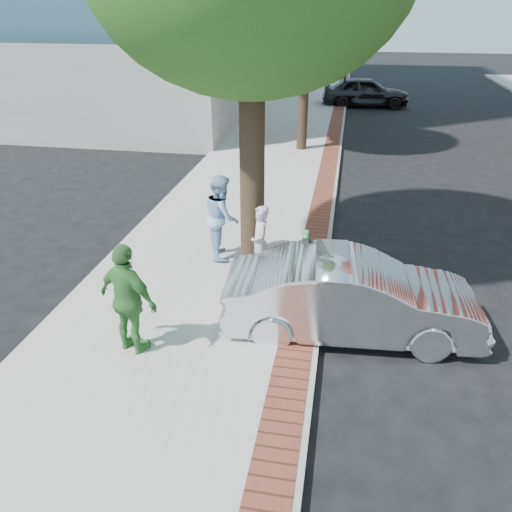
% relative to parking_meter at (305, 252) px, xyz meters
% --- Properties ---
extents(ground, '(120.00, 120.00, 0.00)m').
position_rel_parking_meter_xyz_m(ground, '(-0.68, -0.51, -1.21)').
color(ground, black).
rests_on(ground, ground).
extents(sidewalk, '(5.00, 60.00, 0.15)m').
position_rel_parking_meter_xyz_m(sidewalk, '(-2.18, 7.49, -1.13)').
color(sidewalk, '#9E9991').
rests_on(sidewalk, ground).
extents(brick_strip, '(0.60, 60.00, 0.01)m').
position_rel_parking_meter_xyz_m(brick_strip, '(0.02, 7.49, -1.05)').
color(brick_strip, brown).
rests_on(brick_strip, sidewalk).
extents(curb, '(0.10, 60.00, 0.15)m').
position_rel_parking_meter_xyz_m(curb, '(0.37, 7.49, -1.13)').
color(curb, gray).
rests_on(curb, ground).
extents(office_base, '(18.20, 22.20, 4.00)m').
position_rel_parking_meter_xyz_m(office_base, '(-13.68, 21.49, 0.79)').
color(office_base, gray).
rests_on(office_base, ground).
extents(signal_near, '(0.70, 0.15, 3.80)m').
position_rel_parking_meter_xyz_m(signal_near, '(0.22, 21.49, 1.05)').
color(signal_near, black).
rests_on(signal_near, ground).
extents(tree_far, '(4.80, 4.80, 7.14)m').
position_rel_parking_meter_xyz_m(tree_far, '(-1.18, 11.49, 4.09)').
color(tree_far, black).
rests_on(tree_far, sidewalk).
extents(parking_meter, '(0.12, 0.32, 1.47)m').
position_rel_parking_meter_xyz_m(parking_meter, '(0.00, 0.00, 0.00)').
color(parking_meter, gray).
rests_on(parking_meter, sidewalk).
extents(person_gray, '(0.57, 0.69, 1.61)m').
position_rel_parking_meter_xyz_m(person_gray, '(-1.00, 0.77, -0.25)').
color(person_gray, '#B4B3B9').
rests_on(person_gray, sidewalk).
extents(person_officer, '(0.98, 1.11, 1.92)m').
position_rel_parking_meter_xyz_m(person_officer, '(-2.03, 1.65, -0.09)').
color(person_officer, '#95BEE7').
rests_on(person_officer, sidewalk).
extents(person_green, '(1.24, 0.85, 1.96)m').
position_rel_parking_meter_xyz_m(person_green, '(-2.66, -2.09, -0.08)').
color(person_green, '#3F7F3A').
rests_on(person_green, sidewalk).
extents(sedan_silver, '(4.63, 1.90, 1.49)m').
position_rel_parking_meter_xyz_m(sedan_silver, '(0.92, -0.71, -0.46)').
color(sedan_silver, silver).
rests_on(sedan_silver, ground).
extents(bg_car, '(5.04, 2.37, 1.67)m').
position_rel_parking_meter_xyz_m(bg_car, '(1.44, 22.05, -0.37)').
color(bg_car, black).
rests_on(bg_car, ground).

